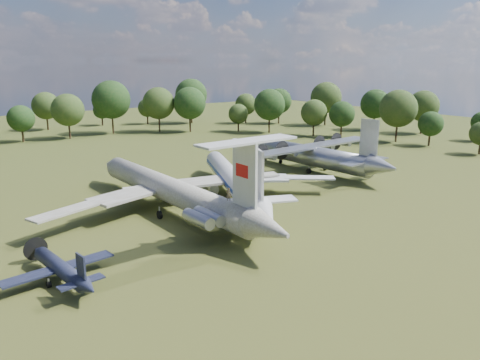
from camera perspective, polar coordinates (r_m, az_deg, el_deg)
ground at (r=65.43m, az=-8.14°, el=-4.70°), size 300.00×300.00×0.00m
il62_airliner at (r=67.87m, az=-8.45°, el=-1.80°), size 40.55×51.94×4.99m
tu104_jet at (r=73.99m, az=-0.89°, el=-0.49°), size 48.62×54.50×4.49m
an12_transport at (r=93.04m, az=8.97°, el=2.57°), size 35.97×39.68×4.96m
small_prop_west at (r=49.93m, az=-20.97°, el=-10.38°), size 12.74×16.25×2.21m
person_on_il62 at (r=55.66m, az=-1.42°, el=-1.73°), size 0.65×0.50×1.58m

